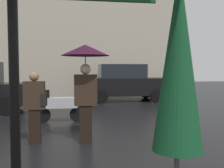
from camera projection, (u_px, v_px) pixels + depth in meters
folded_patio_umbrella_near at (178, 77)px, 1.71m from camera, size 0.47×0.47×2.33m
pedestrian_with_umbrella at (85, 66)px, 5.58m from camera, size 1.07×1.07×2.18m
pedestrian_with_bag at (35, 103)px, 5.58m from camera, size 0.49×0.24×1.59m
parked_scooter at (59, 104)px, 7.84m from camera, size 1.50×0.32×1.23m
parked_car_right at (124, 82)px, 13.36m from camera, size 4.23×2.04×1.90m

